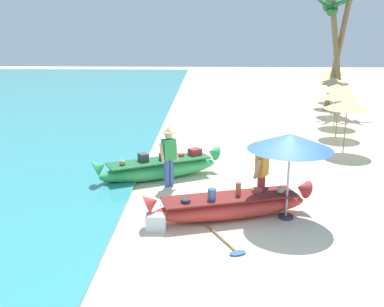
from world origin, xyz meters
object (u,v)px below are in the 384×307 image
Objects in this scene: palm_tree_leaning_seaward at (334,17)px; paddle at (225,242)px; boat_red_foreground at (230,206)px; person_tourist_customer at (262,172)px; boat_green_midground at (160,168)px; palm_tree_mid_cluster at (349,6)px; person_vendor_hatted at (169,153)px; cooler_box at (156,222)px; patio_umbrella_large at (290,142)px.

palm_tree_leaning_seaward reaches higher than paddle.
person_tourist_customer is (0.79, 0.69, 0.61)m from boat_red_foreground.
boat_green_midground is 2.29× the size of person_tourist_customer.
palm_tree_leaning_seaward is 17.17m from paddle.
palm_tree_mid_cluster is at bearing 11.93° from palm_tree_leaning_seaward.
person_vendor_hatted is 3.83m from paddle.
paddle is (1.51, -0.55, -0.16)m from cooler_box.
person_vendor_hatted is 14.59m from palm_tree_leaning_seaward.
palm_tree_mid_cluster is (0.76, 0.16, 0.57)m from palm_tree_leaning_seaward.
cooler_box is at bearing -85.40° from boat_green_midground.
person_vendor_hatted is at bearing -123.93° from palm_tree_mid_cluster.
cooler_box is (-2.47, -1.41, -0.73)m from person_tourist_customer.
boat_red_foreground is at bearing -177.46° from patio_umbrella_large.
boat_green_midground is at bearing 125.09° from boat_red_foreground.
person_vendor_hatted is 2.82m from person_tourist_customer.
palm_tree_leaning_seaward is (5.00, 13.43, 3.86)m from person_tourist_customer.
person_vendor_hatted is 1.04× the size of paddle.
boat_red_foreground is 2.39× the size of person_vendor_hatted.
paddle is (-0.95, -1.96, -0.89)m from person_tourist_customer.
person_vendor_hatted is at bearing 88.16° from cooler_box.
palm_tree_mid_cluster is (5.21, 14.22, 3.50)m from patio_umbrella_large.
paddle is at bearing -113.32° from palm_tree_mid_cluster.
boat_green_midground is (-1.95, 2.78, 0.02)m from boat_red_foreground.
person_tourist_customer is at bearing -110.40° from palm_tree_leaning_seaward.
boat_green_midground reaches higher than boat_red_foreground.
person_tourist_customer is at bearing 130.45° from patio_umbrella_large.
palm_tree_mid_cluster is 4.22× the size of paddle.
cooler_box is (0.28, -3.49, -0.14)m from boat_green_midground.
boat_red_foreground is 1.98× the size of patio_umbrella_large.
patio_umbrella_large is at bearing -35.13° from person_vendor_hatted.
cooler_box is at bearing -156.77° from boat_red_foreground.
patio_umbrella_large is at bearing 13.62° from cooler_box.
person_vendor_hatted reaches higher than person_tourist_customer.
palm_tree_leaning_seaward reaches higher than cooler_box.
cooler_box is at bearing -90.97° from person_vendor_hatted.
patio_umbrella_large is 0.30× the size of palm_tree_mid_cluster.
person_tourist_customer reaches higher than boat_red_foreground.
boat_green_midground is at bearing 140.38° from patio_umbrella_large.
paddle is at bearing -66.07° from boat_green_midground.
boat_green_midground is 2.28× the size of paddle.
person_tourist_customer is at bearing 40.92° from boat_red_foreground.
palm_tree_mid_cluster is (6.55, 14.28, 5.05)m from boat_red_foreground.
person_tourist_customer is 0.24× the size of palm_tree_mid_cluster.
paddle is at bearing -96.99° from boat_red_foreground.
person_tourist_customer is at bearing -37.25° from boat_green_midground.
patio_umbrella_large is (3.28, -2.72, 1.53)m from boat_green_midground.
boat_red_foreground is 1.09× the size of boat_green_midground.
cooler_box reaches higher than paddle.
palm_tree_leaning_seaward is 0.96m from palm_tree_mid_cluster.
palm_tree_mid_cluster is at bearing 67.06° from person_tourist_customer.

